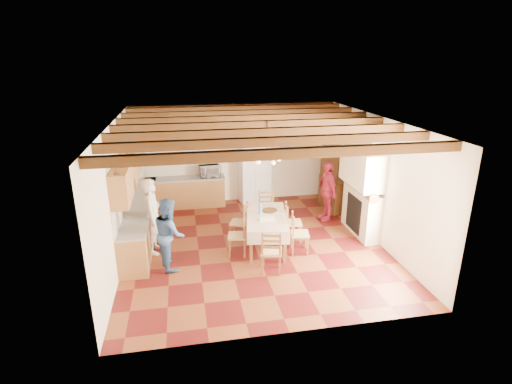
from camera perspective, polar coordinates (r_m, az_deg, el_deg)
floor at (r=9.72m, az=-0.26°, el=-7.65°), size 6.00×6.50×0.02m
ceiling at (r=8.78m, az=-0.29°, el=10.24°), size 6.00×6.50×0.02m
wall_back at (r=12.24m, az=-3.03°, el=5.55°), size 6.00×0.02×3.00m
wall_front at (r=6.20m, az=5.21°, el=-8.50°), size 6.00×0.02×3.00m
wall_left at (r=9.12m, az=-19.22°, el=-0.30°), size 0.02×6.50×3.00m
wall_right at (r=10.09m, az=16.80°, el=1.79°), size 0.02×6.50×3.00m
ceiling_beams at (r=8.80m, az=-0.28°, el=9.59°), size 6.00×6.30×0.16m
lower_cabinets_left at (r=10.42m, az=-16.14°, el=-3.86°), size 0.60×4.30×0.86m
lower_cabinets_back at (r=12.14m, az=-10.01°, el=-0.10°), size 2.30×0.60×0.86m
countertop_left at (r=10.26m, az=-16.36°, el=-1.55°), size 0.62×4.30×0.04m
countertop_back at (r=12.00m, az=-10.13°, el=1.93°), size 2.34×0.62×0.04m
backsplash_left at (r=10.19m, az=-18.12°, el=0.05°), size 0.03×4.30×0.60m
backsplash_back at (r=12.19m, az=-10.24°, el=3.76°), size 2.30×0.03×0.60m
upper_cabinets at (r=9.99m, az=-17.59°, el=3.63°), size 0.35×4.20×0.70m
fireplace at (r=10.17m, az=14.79°, el=1.51°), size 0.56×1.60×2.80m
wall_picture at (r=12.42m, az=4.12°, el=7.39°), size 0.34×0.03×0.42m
refrigerator at (r=12.33m, az=-0.35°, el=2.82°), size 1.00×0.86×1.81m
hutch at (r=11.83m, az=11.20°, el=2.46°), size 0.60×1.20×2.10m
dining_table at (r=9.38m, az=1.50°, el=-3.88°), size 1.19×1.92×0.78m
chandelier at (r=8.89m, az=1.59°, el=5.35°), size 0.47×0.47×0.03m
chair_left_near at (r=9.11m, az=-2.74°, el=-6.15°), size 0.46×0.48×0.96m
chair_left_far at (r=9.80m, az=-2.46°, el=-4.26°), size 0.53×0.54×0.96m
chair_right_near at (r=9.25m, az=6.30°, el=-5.83°), size 0.47×0.49×0.96m
chair_right_far at (r=9.82m, az=5.33°, el=-4.26°), size 0.46×0.47×0.96m
chair_end_near at (r=8.42m, az=2.22°, el=-8.36°), size 0.51×0.50×0.96m
chair_end_far at (r=10.51m, az=1.50°, el=-2.59°), size 0.48×0.46×0.96m
person_man at (r=9.36m, az=-14.52°, el=-3.35°), size 0.50×0.69×1.78m
person_woman_blue at (r=8.67m, az=-12.28°, el=-5.79°), size 0.76×0.88×1.55m
person_woman_red at (r=11.08m, az=10.10°, el=0.16°), size 0.48×0.99×1.64m
microwave at (r=11.97m, az=-6.62°, el=2.98°), size 0.64×0.47×0.33m
fridge_vase at (r=12.08m, az=-0.36°, el=7.62°), size 0.29×0.29×0.30m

